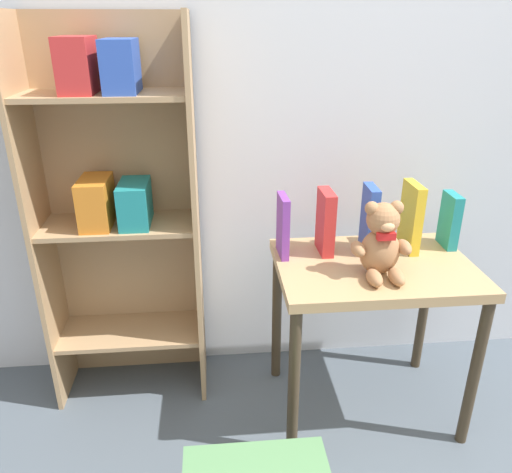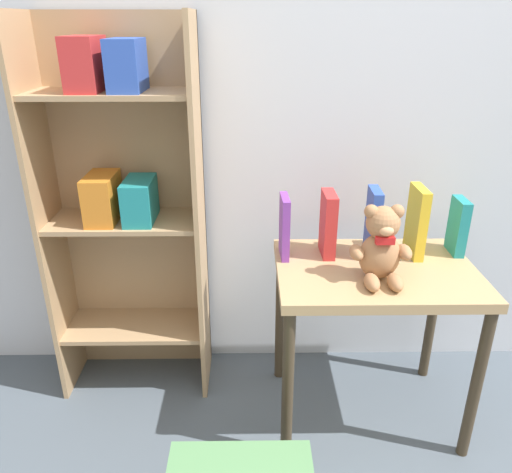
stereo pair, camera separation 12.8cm
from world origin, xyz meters
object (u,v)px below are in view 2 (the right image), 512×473
(display_table, at_px, (374,291))
(book_standing_blue, at_px, (373,223))
(book_standing_purple, at_px, (284,227))
(bookshelf_side, at_px, (124,196))
(book_standing_yellow, at_px, (417,222))
(teddy_bear, at_px, (381,247))
(book_standing_teal, at_px, (458,226))
(book_standing_red, at_px, (328,224))

(display_table, xyz_separation_m, book_standing_blue, (0.00, 0.11, 0.22))
(book_standing_purple, height_order, book_standing_blue, book_standing_blue)
(bookshelf_side, height_order, book_standing_blue, bookshelf_side)
(book_standing_purple, xyz_separation_m, book_standing_yellow, (0.48, 0.01, 0.01))
(display_table, relative_size, book_standing_purple, 3.07)
(teddy_bear, distance_m, book_standing_purple, 0.36)
(book_standing_purple, distance_m, book_standing_blue, 0.32)
(teddy_bear, xyz_separation_m, book_standing_blue, (0.01, 0.19, 0.01))
(bookshelf_side, xyz_separation_m, book_standing_purple, (0.60, -0.15, -0.07))
(book_standing_yellow, distance_m, book_standing_teal, 0.16)
(bookshelf_side, bearing_deg, teddy_bear, -20.15)
(teddy_bear, height_order, book_standing_blue, teddy_bear)
(book_standing_red, xyz_separation_m, book_standing_yellow, (0.32, -0.01, 0.01))
(bookshelf_side, relative_size, teddy_bear, 5.65)
(book_standing_yellow, bearing_deg, book_standing_teal, 5.11)
(bookshelf_side, distance_m, display_table, 0.99)
(book_standing_purple, xyz_separation_m, book_standing_teal, (0.64, 0.02, -0.01))
(teddy_bear, xyz_separation_m, book_standing_red, (-0.14, 0.20, -0.00))
(book_standing_blue, xyz_separation_m, book_standing_teal, (0.32, 0.02, -0.02))
(book_standing_yellow, bearing_deg, book_standing_blue, -178.80)
(book_standing_purple, height_order, book_standing_teal, book_standing_purple)
(book_standing_blue, height_order, book_standing_yellow, book_standing_yellow)
(teddy_bear, distance_m, book_standing_teal, 0.39)
(display_table, distance_m, book_standing_yellow, 0.30)
(display_table, distance_m, book_standing_purple, 0.39)
(book_standing_yellow, bearing_deg, teddy_bear, -132.47)
(book_standing_blue, bearing_deg, bookshelf_side, 173.51)
(book_standing_red, bearing_deg, bookshelf_side, 169.28)
(bookshelf_side, bearing_deg, book_standing_blue, -8.95)
(bookshelf_side, distance_m, teddy_bear, 0.97)
(display_table, relative_size, book_standing_teal, 3.36)
(display_table, relative_size, book_standing_blue, 2.77)
(book_standing_yellow, bearing_deg, display_table, -145.29)
(book_standing_teal, bearing_deg, bookshelf_side, 175.58)
(display_table, bearing_deg, book_standing_yellow, 34.78)
(display_table, bearing_deg, teddy_bear, -100.50)
(bookshelf_side, distance_m, book_standing_teal, 1.25)
(display_table, xyz_separation_m, teddy_bear, (-0.01, -0.08, 0.21))
(display_table, height_order, book_standing_purple, book_standing_purple)
(book_standing_red, bearing_deg, book_standing_purple, -176.12)
(book_standing_red, relative_size, book_standing_yellow, 0.92)
(bookshelf_side, distance_m, book_standing_red, 0.78)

